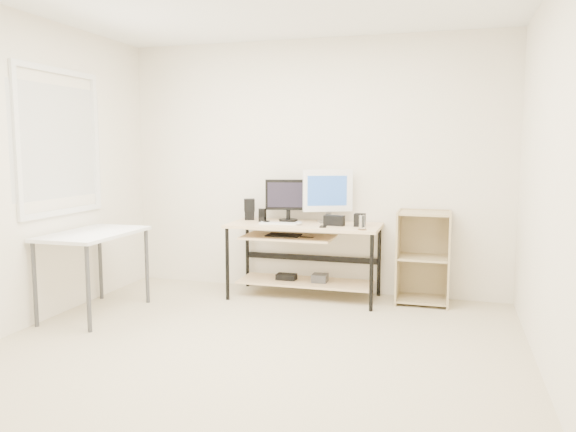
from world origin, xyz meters
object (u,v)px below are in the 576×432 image
(shelf_unit, at_px, (423,257))
(audio_controller, at_px, (262,215))
(black_monitor, at_px, (288,197))
(white_imac, at_px, (328,192))
(desk, at_px, (302,245))
(side_table, at_px, (93,241))

(shelf_unit, distance_m, audio_controller, 1.64)
(black_monitor, relative_size, white_imac, 0.87)
(white_imac, bearing_deg, shelf_unit, -22.92)
(desk, xyz_separation_m, white_imac, (0.23, 0.15, 0.52))
(side_table, relative_size, shelf_unit, 1.11)
(side_table, height_order, audio_controller, audio_controller)
(desk, height_order, black_monitor, black_monitor)
(black_monitor, xyz_separation_m, audio_controller, (-0.24, -0.13, -0.18))
(shelf_unit, relative_size, audio_controller, 6.53)
(white_imac, height_order, audio_controller, white_imac)
(desk, xyz_separation_m, black_monitor, (-0.19, 0.15, 0.46))
(shelf_unit, bearing_deg, white_imac, -179.11)
(desk, bearing_deg, side_table, -147.35)
(desk, relative_size, white_imac, 2.81)
(white_imac, relative_size, audio_controller, 3.87)
(audio_controller, bearing_deg, desk, 11.27)
(shelf_unit, xyz_separation_m, black_monitor, (-1.36, -0.01, 0.54))
(side_table, distance_m, audio_controller, 1.65)
(side_table, xyz_separation_m, black_monitor, (1.47, 1.21, 0.32))
(desk, height_order, audio_controller, audio_controller)
(shelf_unit, bearing_deg, desk, -172.23)
(desk, distance_m, shelf_unit, 1.19)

